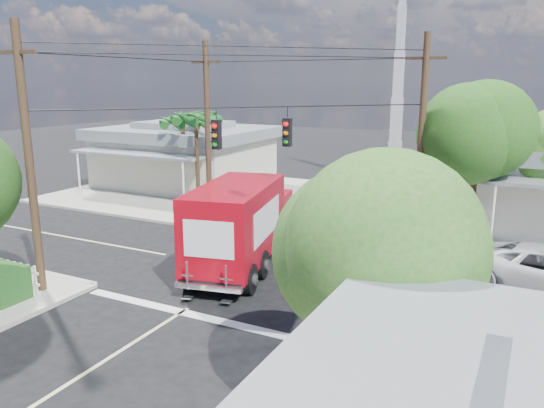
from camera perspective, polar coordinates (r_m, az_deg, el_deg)
The scene contains 12 objects.
ground at distance 20.65m, azimuth -2.53°, elevation -7.09°, with size 120.00×120.00×0.00m, color black.
sidewalk_nw at distance 35.17m, azimuth -9.29°, elevation 1.39°, with size 14.12×14.12×0.14m.
road_markings at distance 19.46m, azimuth -4.69°, elevation -8.40°, with size 32.00×32.00×0.01m.
building_nw at distance 36.72m, azimuth -9.38°, elevation 5.28°, with size 10.80×10.20×4.30m.
radio_tower at distance 37.97m, azimuth 13.32°, elevation 10.55°, with size 0.80×0.80×17.00m.
tree_ne_front at distance 23.84m, azimuth 21.25°, elevation 6.55°, with size 4.21×4.14×6.66m.
tree_se at distance 10.41m, azimuth 11.46°, elevation -4.44°, with size 3.67×3.54×5.62m.
palm_nw_front at distance 29.81m, azimuth -8.19°, elevation 8.99°, with size 3.01×3.08×5.59m.
palm_nw_back at distance 32.21m, azimuth -9.58°, elevation 8.58°, with size 3.01×3.08×5.19m.
utility_poles at distance 21.70m, azimuth -4.23°, elevation 6.59°, with size 12.00×10.68×9.00m.
vending_boxes at distance 24.12m, azimuth 18.63°, elevation -3.06°, with size 1.90×0.50×1.10m.
delivery_truck at distance 20.59m, azimuth -3.29°, elevation -2.14°, with size 3.93×8.10×3.37m.
Camera 1 is at (9.57, -16.84, 7.14)m, focal length 35.00 mm.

